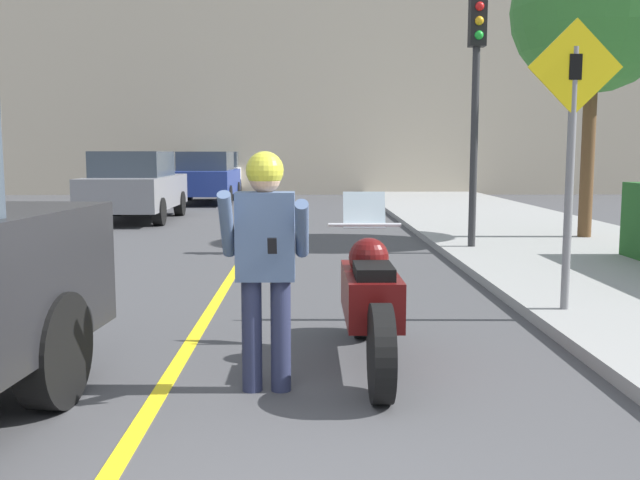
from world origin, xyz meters
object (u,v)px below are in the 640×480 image
traffic_light (476,76)px  street_tree (594,11)px  parked_car_grey (135,185)px  parked_car_white (220,173)px  crossing_sign (572,137)px  person_biker (265,247)px  motorcycle (370,299)px  parked_car_blue (207,177)px

traffic_light → street_tree: bearing=29.3°
parked_car_grey → parked_car_white: 11.31m
crossing_sign → traffic_light: 4.84m
traffic_light → street_tree: 3.01m
person_biker → street_tree: street_tree is taller
crossing_sign → motorcycle: bearing=-145.2°
street_tree → parked_car_white: bearing=118.6°
crossing_sign → parked_car_grey: size_ratio=0.66×
crossing_sign → street_tree: bearing=67.2°
person_biker → street_tree: (5.37, 8.10, 3.13)m
traffic_light → street_tree: street_tree is taller
motorcycle → person_biker: person_biker is taller
crossing_sign → parked_car_grey: bearing=122.5°
crossing_sign → parked_car_white: bearing=105.5°
parked_car_grey → parked_car_blue: size_ratio=1.00×
street_tree → crossing_sign: bearing=-112.8°
street_tree → parked_car_blue: (-8.39, 10.53, -3.29)m
street_tree → parked_car_white: size_ratio=1.31×
parked_car_white → traffic_light: bearing=-70.1°
motorcycle → traffic_light: (2.21, 6.14, 2.35)m
person_biker → parked_car_grey: 13.19m
street_tree → parked_car_grey: size_ratio=1.31×
parked_car_grey → person_biker: bearing=-72.7°
parked_car_grey → traffic_light: bearing=-40.2°
parked_car_white → crossing_sign: bearing=-74.5°
parked_car_blue → person_biker: bearing=-80.8°
traffic_light → parked_car_white: bearing=109.9°
traffic_light → person_biker: bearing=-113.8°
motorcycle → parked_car_white: bearing=99.8°
crossing_sign → parked_car_blue: (-5.85, 16.58, -0.94)m
parked_car_grey → parked_car_blue: 6.09m
motorcycle → person_biker: size_ratio=1.42×
person_biker → parked_car_white: size_ratio=0.40×
person_biker → traffic_light: traffic_light is taller
parked_car_blue → motorcycle: bearing=-78.1°
person_biker → street_tree: bearing=56.5°
parked_car_blue → traffic_light: bearing=-63.1°
street_tree → parked_car_grey: street_tree is taller
motorcycle → parked_car_blue: parked_car_blue is taller
parked_car_white → street_tree: bearing=-61.4°
person_biker → parked_car_blue: size_ratio=0.40×
parked_car_grey → crossing_sign: bearing=-57.5°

